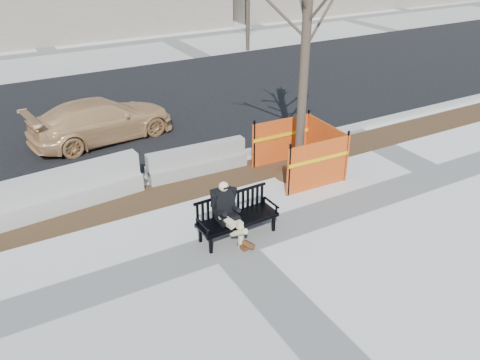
{
  "coord_description": "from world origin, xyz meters",
  "views": [
    {
      "loc": [
        -3.88,
        -7.35,
        5.9
      ],
      "look_at": [
        0.71,
        0.77,
        0.95
      ],
      "focal_mm": 37.1,
      "sensor_mm": 36.0,
      "label": 1
    }
  ],
  "objects_px": {
    "tree_fence": "(298,174)",
    "jersey_barrier_right": "(198,172)",
    "sedan": "(105,139)",
    "seated_man": "(227,238)",
    "bench": "(237,236)",
    "jersey_barrier_left": "(73,205)"
  },
  "relations": [
    {
      "from": "sedan",
      "to": "jersey_barrier_right",
      "type": "relative_size",
      "value": 1.6
    },
    {
      "from": "seated_man",
      "to": "jersey_barrier_left",
      "type": "bearing_deg",
      "value": 127.97
    },
    {
      "from": "jersey_barrier_left",
      "to": "seated_man",
      "type": "bearing_deg",
      "value": -54.88
    },
    {
      "from": "tree_fence",
      "to": "bench",
      "type": "bearing_deg",
      "value": -148.1
    },
    {
      "from": "tree_fence",
      "to": "jersey_barrier_left",
      "type": "distance_m",
      "value": 5.61
    },
    {
      "from": "bench",
      "to": "tree_fence",
      "type": "height_order",
      "value": "tree_fence"
    },
    {
      "from": "tree_fence",
      "to": "jersey_barrier_left",
      "type": "bearing_deg",
      "value": 166.86
    },
    {
      "from": "jersey_barrier_right",
      "to": "sedan",
      "type": "bearing_deg",
      "value": 116.18
    },
    {
      "from": "tree_fence",
      "to": "jersey_barrier_right",
      "type": "relative_size",
      "value": 2.53
    },
    {
      "from": "bench",
      "to": "jersey_barrier_left",
      "type": "xyz_separation_m",
      "value": [
        -2.71,
        2.99,
        0.0
      ]
    },
    {
      "from": "bench",
      "to": "sedan",
      "type": "relative_size",
      "value": 0.41
    },
    {
      "from": "bench",
      "to": "jersey_barrier_right",
      "type": "distance_m",
      "value": 3.11
    },
    {
      "from": "seated_man",
      "to": "jersey_barrier_right",
      "type": "height_order",
      "value": "seated_man"
    },
    {
      "from": "seated_man",
      "to": "sedan",
      "type": "relative_size",
      "value": 0.3
    },
    {
      "from": "tree_fence",
      "to": "jersey_barrier_left",
      "type": "height_order",
      "value": "tree_fence"
    },
    {
      "from": "tree_fence",
      "to": "jersey_barrier_right",
      "type": "height_order",
      "value": "tree_fence"
    },
    {
      "from": "tree_fence",
      "to": "jersey_barrier_right",
      "type": "bearing_deg",
      "value": 148.8
    },
    {
      "from": "bench",
      "to": "jersey_barrier_left",
      "type": "distance_m",
      "value": 4.04
    },
    {
      "from": "bench",
      "to": "tree_fence",
      "type": "relative_size",
      "value": 0.26
    },
    {
      "from": "jersey_barrier_left",
      "to": "jersey_barrier_right",
      "type": "bearing_deg",
      "value": -3.51
    },
    {
      "from": "tree_fence",
      "to": "sedan",
      "type": "height_order",
      "value": "tree_fence"
    },
    {
      "from": "jersey_barrier_left",
      "to": "tree_fence",
      "type": "bearing_deg",
      "value": -18.02
    }
  ]
}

